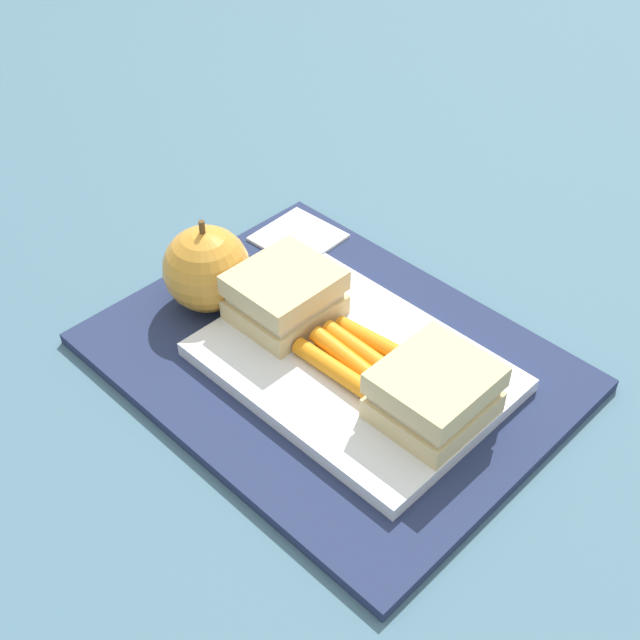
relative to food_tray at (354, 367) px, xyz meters
The scene contains 8 objects.
ground_plane 0.03m from the food_tray, ahead, with size 2.40×2.40×0.00m, color #42667A.
lunchbag_mat 0.03m from the food_tray, ahead, with size 0.36×0.28×0.01m, color navy.
food_tray is the anchor object (origin of this frame).
sandwich_half_left 0.08m from the food_tray, behind, with size 0.07×0.08×0.04m.
sandwich_half_right 0.08m from the food_tray, ahead, with size 0.07×0.08×0.04m.
carrot_sticks_bundle 0.01m from the food_tray, 169.57° to the left, with size 0.08×0.06×0.02m.
apple 0.15m from the food_tray, ahead, with size 0.07×0.07×0.09m.
paper_napkin 0.19m from the food_tray, 30.59° to the right, with size 0.07×0.07×0.00m, color white.
Camera 1 is at (-0.34, 0.36, 0.48)m, focal length 47.29 mm.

